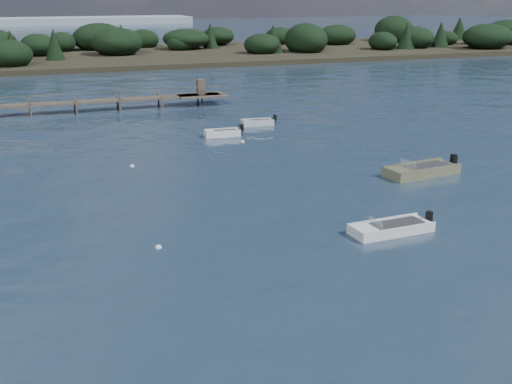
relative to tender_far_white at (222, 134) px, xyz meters
name	(u,v)px	position (x,y,z in m)	size (l,w,h in m)	color
ground	(142,91)	(-1.37, 27.53, -0.16)	(400.00, 400.00, 0.00)	#162534
tender_far_white	(222,134)	(0.00, 0.00, 0.00)	(3.33, 1.39, 1.13)	silver
dinghy_mid_white_b	(421,172)	(8.64, -15.77, 0.02)	(5.63, 2.58, 1.38)	#73704D
tender_far_grey_b	(257,123)	(4.36, 3.25, -0.01)	(3.24, 1.42, 1.09)	#ABB0B2
dinghy_mid_white_a	(391,230)	(1.08, -24.18, -0.02)	(4.57, 1.77, 1.06)	silver
buoy_c	(158,248)	(-10.24, -22.09, -0.16)	(0.32, 0.32, 0.32)	silver
buoy_e	(243,142)	(0.86, -2.59, -0.16)	(0.32, 0.32, 0.32)	silver
buoy_extra_a	(132,166)	(-8.76, -7.01, -0.16)	(0.32, 0.32, 0.32)	silver
far_headland	(232,44)	(23.63, 67.53, 1.80)	(190.00, 40.00, 5.80)	black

